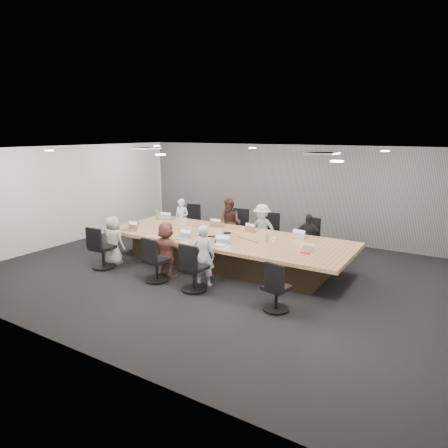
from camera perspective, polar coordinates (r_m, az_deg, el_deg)
The scene contains 40 objects.
floor at distance 9.38m, azimuth -1.29°, elevation -6.73°, with size 10.00×8.00×0.00m, color black.
ceiling at distance 8.84m, azimuth -1.38°, elevation 10.62°, with size 10.00×8.00×0.00m, color white.
wall_back at distance 12.51m, azimuth 8.69°, elevation 4.73°, with size 10.00×2.80×0.00m, color silver.
wall_front at distance 6.15m, azimuth -22.06°, elevation -4.69°, with size 10.00×2.80×0.00m, color silver.
wall_left at distance 12.41m, azimuth -21.16°, elevation 3.94°, with size 8.00×2.80×0.00m, color silver.
curtain at distance 12.44m, azimuth 8.54°, elevation 4.69°, with size 9.80×0.04×2.80m, color slate.
conference_table at distance 9.66m, azimuth 0.31°, elevation -3.64°, with size 6.00×2.20×0.74m.
chair_0 at distance 12.31m, azimuth -5.07°, elevation -0.01°, with size 0.55×0.55×0.81m, color black, non-canonical shape.
chair_1 at distance 11.41m, azimuth 1.74°, elevation -0.91°, with size 0.57×0.57×0.85m, color black, non-canonical shape.
chair_2 at distance 10.97m, azimuth 6.20°, elevation -1.63°, with size 0.55×0.55×0.82m, color black, non-canonical shape.
chair_3 at distance 10.52m, azimuth 12.47°, elevation -2.52°, with size 0.55×0.55×0.82m, color black, non-canonical shape.
chair_4 at distance 9.89m, azimuth -16.94°, elevation -3.73°, with size 0.56×0.56×0.83m, color black, non-canonical shape.
chair_5 at distance 8.77m, azimuth -9.64°, elevation -5.60°, with size 0.54×0.54×0.80m, color black, non-canonical shape.
chair_6 at distance 8.17m, azimuth -4.29°, elevation -6.74°, with size 0.56×0.56×0.83m, color black, non-canonical shape.
chair_7 at distance 7.34m, azimuth 7.49°, elevation -9.57°, with size 0.49×0.49×0.73m, color black, non-canonical shape.
person_0 at distance 12.00m, azimuth -6.08°, elevation 0.65°, with size 0.45×0.30×1.23m, color silver.
laptop_0 at distance 11.55m, azimuth -7.76°, elevation 0.79°, with size 0.35×0.24×0.02m, color #B2B2B7.
person_1 at distance 11.05m, azimuth 0.84°, elevation 0.09°, with size 0.68×0.53×1.40m, color #3B211D.
laptop_1 at distance 10.58m, azimuth -0.68°, elevation -0.21°, with size 0.31×0.21×0.02m, color #8C6647.
person_2 at distance 10.61m, azimuth 5.42°, elevation -0.72°, with size 0.86×0.49×1.32m, color #A1A2A2.
laptop_2 at distance 10.11m, azimuth 4.05°, elevation -0.87°, with size 0.29×0.20×0.02m, color #8C6647.
person_3 at distance 10.15m, azimuth 11.86°, elevation -1.92°, with size 0.71×0.29×1.21m, color black.
laptop_3 at distance 9.61m, azimuth 10.78°, elevation -1.81°, with size 0.32×0.22×0.02m, color #B2B2B7.
person_4 at distance 10.07m, azimuth -15.52°, elevation -2.27°, with size 0.58×0.38×1.19m, color #A6AEA6.
laptop_4 at distance 10.40m, azimuth -13.37°, elevation -0.80°, with size 0.33×0.23×0.02m, color #8C6647.
person_5 at distance 8.95m, azimuth -8.23°, elevation -3.61°, with size 1.17×0.37×1.26m, color brown.
laptop_5 at distance 9.33m, azimuth -6.10°, elevation -2.10°, with size 0.30×0.21×0.02m, color #B2B2B7.
person_6 at distance 8.36m, azimuth -2.91°, elevation -4.50°, with size 0.48×0.31×1.31m, color #B3B2D0.
laptop_6 at distance 8.77m, azimuth -0.89°, elevation -3.00°, with size 0.33×0.23×0.02m, color #B2B2B7.
bottle_green_left at distance 11.51m, azimuth -9.59°, elevation 1.31°, with size 0.07×0.07×0.26m, color #589F60.
bottle_green_right at distance 9.00m, azimuth 6.15°, elevation -1.94°, with size 0.07×0.07×0.24m, color #589F60.
bottle_clear at distance 10.61m, azimuth -5.59°, elevation 0.32°, with size 0.07×0.07×0.22m, color silver.
cup_white_far at distance 9.74m, azimuth -0.62°, elevation -1.12°, with size 0.08×0.08×0.10m, color white.
cup_white_near at distance 9.08m, azimuth 7.14°, elevation -2.26°, with size 0.09×0.09×0.11m, color white.
mug_brown at distance 10.74m, azimuth -12.54°, elevation -0.09°, with size 0.08×0.08×0.10m, color brown.
mic_left at distance 9.47m, azimuth -1.83°, elevation -1.77°, with size 0.14×0.09×0.03m, color black.
mic_right at distance 9.78m, azimuth 0.47°, elevation -1.28°, with size 0.17×0.11×0.03m, color black.
stapler at distance 8.96m, azimuth -0.81°, elevation -2.53°, with size 0.16×0.04×0.06m, color black.
canvas_bag at distance 8.60m, azimuth 11.98°, elevation -3.25°, with size 0.23×0.14×0.12m, color #BFAA8B.
snack_packet at distance 8.36m, azimuth 11.57°, elevation -4.01°, with size 0.18×0.12×0.04m, color red.
Camera 1 is at (4.80, -7.42, 3.17)m, focal length 32.00 mm.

